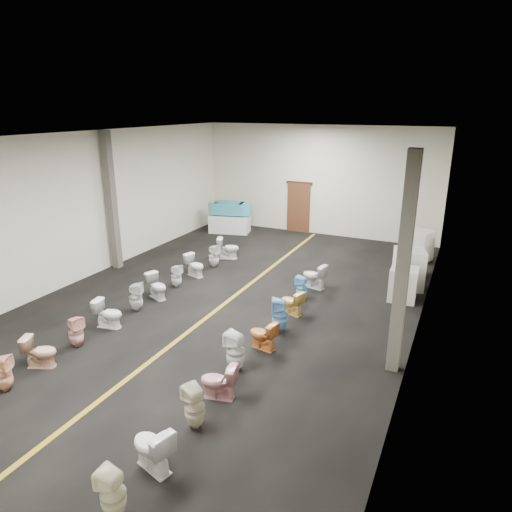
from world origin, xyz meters
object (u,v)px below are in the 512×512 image
object	(u,v)px
toilet_left_8	(195,265)
toilet_right_4	(236,351)
appliance_crate_b	(409,269)
toilet_left_5	(136,297)
bathtub	(229,208)
toilet_left_1	(3,374)
appliance_crate_a	(403,284)
toilet_left_4	(108,314)
toilet_right_5	(263,335)
toilet_left_2	(40,352)
toilet_right_6	(280,315)
display_table	(230,224)
toilet_right_2	(195,407)
toilet_left_10	(228,248)
appliance_crate_c	(413,263)
toilet_left_3	(76,332)
toilet_left_6	(157,286)
toilet_right_1	(152,448)
appliance_crate_d	(419,245)
toilet_right_7	(292,302)
toilet_right_3	(219,381)
toilet_left_7	(176,276)
toilet_right_9	(314,276)
toilet_right_8	(302,288)
toilet_left_9	(214,256)
toilet_right_0	(113,494)

from	to	relation	value
toilet_left_8	toilet_right_4	distance (m)	5.70
appliance_crate_b	toilet_left_5	bearing A→B (deg)	-143.04
bathtub	toilet_left_1	distance (m)	12.16
appliance_crate_a	toilet_left_5	bearing A→B (deg)	-149.33
toilet_left_4	toilet_left_8	bearing A→B (deg)	-9.97
toilet_left_4	toilet_right_5	size ratio (longest dim) A/B	1.05
toilet_left_2	toilet_right_6	xyz separation A→B (m)	(3.93, 3.58, 0.08)
display_table	toilet_right_2	distance (m)	12.61
bathtub	toilet_left_8	distance (m)	5.46
toilet_left_1	toilet_left_5	xyz separation A→B (m)	(-0.04, 3.95, 0.02)
toilet_left_1	toilet_left_10	bearing A→B (deg)	-22.30
appliance_crate_c	toilet_left_8	distance (m)	7.00
toilet_left_3	toilet_right_5	xyz separation A→B (m)	(3.87, 1.70, -0.03)
toilet_left_2	toilet_left_6	distance (m)	3.97
toilet_right_1	toilet_right_4	bearing A→B (deg)	-160.87
toilet_left_4	appliance_crate_d	bearing A→B (deg)	-45.98
toilet_left_8	toilet_right_2	size ratio (longest dim) A/B	0.91
toilet_right_7	toilet_right_3	bearing A→B (deg)	20.42
toilet_left_2	toilet_left_7	world-z (taller)	toilet_left_7
toilet_left_1	toilet_left_6	world-z (taller)	toilet_left_1
appliance_crate_a	toilet_left_1	distance (m)	9.93
appliance_crate_a	toilet_right_9	xyz separation A→B (m)	(-2.54, -0.19, -0.09)
toilet_left_5	toilet_left_8	size ratio (longest dim) A/B	1.10
appliance_crate_d	toilet_left_1	world-z (taller)	appliance_crate_d
appliance_crate_b	toilet_right_8	bearing A→B (deg)	-139.88
display_table	toilet_left_7	xyz separation A→B (m)	(1.52, -6.23, -0.02)
toilet_left_6	appliance_crate_a	bearing A→B (deg)	-44.59
toilet_left_6	toilet_left_5	bearing A→B (deg)	-158.32
toilet_right_7	toilet_right_9	xyz separation A→B (m)	(-0.04, 1.98, 0.05)
toilet_right_7	toilet_left_3	bearing A→B (deg)	-26.56
toilet_left_9	toilet_right_0	world-z (taller)	toilet_left_9
appliance_crate_a	appliance_crate_b	world-z (taller)	appliance_crate_b
display_table	toilet_right_7	xyz separation A→B (m)	(5.34, -6.51, -0.04)
toilet_left_1	toilet_left_6	xyz separation A→B (m)	(-0.05, 4.88, -0.01)
toilet_left_1	toilet_left_9	bearing A→B (deg)	-22.39
appliance_crate_d	toilet_right_2	bearing A→B (deg)	-102.39
toilet_left_3	toilet_left_7	world-z (taller)	toilet_left_3
appliance_crate_d	toilet_right_3	world-z (taller)	appliance_crate_d
toilet_left_10	toilet_right_9	size ratio (longest dim) A/B	1.02
bathtub	toilet_left_2	bearing A→B (deg)	-94.84
toilet_left_8	toilet_right_4	size ratio (longest dim) A/B	0.83
toilet_right_5	toilet_right_8	world-z (taller)	toilet_right_8
toilet_left_5	toilet_left_7	size ratio (longest dim) A/B	1.13
toilet_right_3	toilet_right_5	distance (m)	2.01
display_table	toilet_left_7	distance (m)	6.41
appliance_crate_a	toilet_right_6	world-z (taller)	appliance_crate_a
bathtub	toilet_right_0	bearing A→B (deg)	-80.34
appliance_crate_b	toilet_left_9	world-z (taller)	appliance_crate_b
toilet_right_2	toilet_right_6	distance (m)	3.84
toilet_left_9	toilet_right_5	world-z (taller)	toilet_left_9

